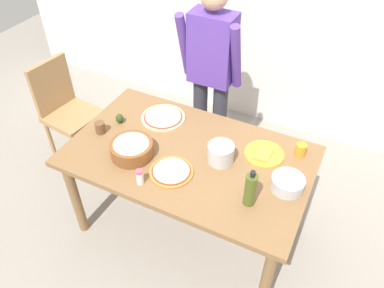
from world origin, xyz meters
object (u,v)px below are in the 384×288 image
object	(u,v)px
popcorn_bowl	(132,148)
mixing_bowl_steel	(288,183)
dining_table	(189,164)
cup_small_brown	(100,128)
pizza_raw_on_board	(163,117)
pizza_cooked_on_tray	(171,171)
person_cook	(211,71)
avocado	(120,118)
cup_orange	(301,149)
plate_with_slice	(264,154)
chair_wooden_left	(65,108)
salt_shaker	(140,177)
steel_pot	(221,153)
olive_oil_bottle	(250,189)

from	to	relation	value
popcorn_bowl	mixing_bowl_steel	xyz separation A→B (m)	(0.99, 0.18, -0.02)
dining_table	cup_small_brown	world-z (taller)	cup_small_brown
pizza_raw_on_board	pizza_cooked_on_tray	size ratio (longest dim) A/B	1.16
popcorn_bowl	dining_table	bearing A→B (deg)	27.43
person_cook	avocado	distance (m)	0.81
pizza_cooked_on_tray	cup_orange	size ratio (longest dim) A/B	3.28
pizza_cooked_on_tray	popcorn_bowl	distance (m)	0.31
person_cook	dining_table	bearing A→B (deg)	-76.29
plate_with_slice	cup_orange	xyz separation A→B (m)	(0.21, 0.11, 0.03)
cup_small_brown	person_cook	bearing A→B (deg)	60.53
chair_wooden_left	pizza_cooked_on_tray	size ratio (longest dim) A/B	3.40
pizza_raw_on_board	mixing_bowl_steel	xyz separation A→B (m)	(1.00, -0.26, 0.03)
pizza_cooked_on_tray	cup_small_brown	world-z (taller)	cup_small_brown
avocado	dining_table	bearing A→B (deg)	-7.61
popcorn_bowl	mixing_bowl_steel	bearing A→B (deg)	10.05
mixing_bowl_steel	cup_orange	world-z (taller)	cup_orange
mixing_bowl_steel	cup_small_brown	world-z (taller)	cup_small_brown
popcorn_bowl	avocado	distance (m)	0.37
person_cook	salt_shaker	world-z (taller)	person_cook
popcorn_bowl	cup_small_brown	xyz separation A→B (m)	(-0.33, 0.10, -0.02)
person_cook	mixing_bowl_steel	world-z (taller)	person_cook
dining_table	plate_with_slice	size ratio (longest dim) A/B	6.15
pizza_cooked_on_tray	avocado	distance (m)	0.64
chair_wooden_left	dining_table	bearing A→B (deg)	-10.95
steel_pot	cup_orange	distance (m)	0.53
chair_wooden_left	avocado	size ratio (longest dim) A/B	13.57
plate_with_slice	cup_small_brown	xyz separation A→B (m)	(-1.10, -0.29, 0.03)
pizza_raw_on_board	cup_small_brown	xyz separation A→B (m)	(-0.31, -0.34, 0.03)
cup_small_brown	cup_orange	bearing A→B (deg)	17.02
popcorn_bowl	pizza_raw_on_board	bearing A→B (deg)	91.83
plate_with_slice	salt_shaker	xyz separation A→B (m)	(-0.59, -0.58, 0.04)
olive_oil_bottle	pizza_cooked_on_tray	bearing A→B (deg)	178.65
person_cook	mixing_bowl_steel	size ratio (longest dim) A/B	8.10
plate_with_slice	olive_oil_bottle	world-z (taller)	olive_oil_bottle
popcorn_bowl	olive_oil_bottle	world-z (taller)	olive_oil_bottle
popcorn_bowl	avocado	world-z (taller)	popcorn_bowl
popcorn_bowl	cup_orange	world-z (taller)	popcorn_bowl
plate_with_slice	salt_shaker	world-z (taller)	salt_shaker
mixing_bowl_steel	cup_orange	bearing A→B (deg)	90.83
popcorn_bowl	avocado	xyz separation A→B (m)	(-0.27, 0.25, -0.03)
mixing_bowl_steel	olive_oil_bottle	bearing A→B (deg)	-127.76
dining_table	olive_oil_bottle	bearing A→B (deg)	-22.94
pizza_raw_on_board	plate_with_slice	xyz separation A→B (m)	(0.79, -0.04, -0.00)
dining_table	pizza_raw_on_board	world-z (taller)	pizza_raw_on_board
mixing_bowl_steel	salt_shaker	distance (m)	0.89
cup_orange	avocado	distance (m)	1.28
popcorn_bowl	salt_shaker	size ratio (longest dim) A/B	2.64
pizza_raw_on_board	avocado	xyz separation A→B (m)	(-0.26, -0.18, 0.03)
chair_wooden_left	salt_shaker	distance (m)	1.35
pizza_raw_on_board	plate_with_slice	world-z (taller)	plate_with_slice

